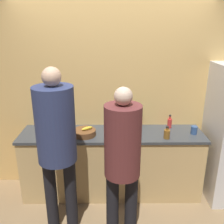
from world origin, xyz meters
The scene contains 12 objects.
ground_plane centered at (0.00, 0.00, 0.00)m, with size 14.00×14.00×0.00m, color #8C704C.
wall_back centered at (0.00, 0.62, 1.30)m, with size 5.20×0.06×2.60m.
counter centered at (0.00, 0.34, 0.45)m, with size 2.36×0.60×0.89m.
person_left centered at (-0.56, -0.35, 1.14)m, with size 0.40×0.40×1.85m.
person_center centered at (0.10, -0.50, 1.01)m, with size 0.35×0.35×1.70m.
fruit_bowl centered at (-0.35, 0.24, 0.93)m, with size 0.29×0.29×0.12m.
utensil_crock centered at (0.10, 0.46, 0.96)m, with size 0.11×0.11×0.28m.
bottle_red centered at (0.78, 0.48, 0.96)m, with size 0.06×0.06×0.18m.
bottle_clear centered at (-0.73, 0.45, 0.96)m, with size 0.07×0.07×0.17m.
bottle_amber centered at (0.67, 0.15, 0.95)m, with size 0.08×0.08×0.16m.
cup_blue centered at (1.05, 0.28, 0.94)m, with size 0.08×0.08×0.10m.
potted_plant centered at (0.33, 0.51, 1.03)m, with size 0.17×0.17×0.26m.
Camera 1 is at (-0.02, -2.63, 2.21)m, focal length 40.00 mm.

